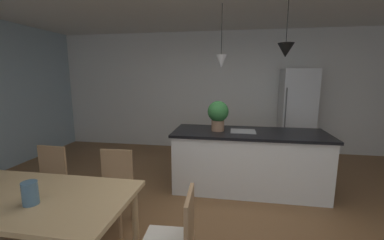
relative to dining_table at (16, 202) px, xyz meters
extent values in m
cube|color=brown|center=(1.67, 0.90, -0.70)|extent=(10.00, 8.40, 0.04)
cube|color=silver|center=(1.67, 4.16, 0.67)|extent=(10.00, 0.12, 2.70)
cube|color=tan|center=(0.00, 0.00, 0.05)|extent=(1.93, 0.88, 0.04)
cylinder|color=tan|center=(0.88, 0.36, -0.31)|extent=(0.06, 0.06, 0.73)
cube|color=#A87F56|center=(-0.43, 0.76, -0.25)|extent=(0.42, 0.42, 0.04)
cube|color=white|center=(-0.43, 0.76, -0.21)|extent=(0.38, 0.38, 0.03)
cube|color=#A87F56|center=(-0.42, 0.94, -0.02)|extent=(0.38, 0.05, 0.42)
cylinder|color=#A87F56|center=(-0.27, 0.58, -0.47)|extent=(0.04, 0.04, 0.41)
cylinder|color=#A87F56|center=(-0.61, 0.60, -0.47)|extent=(0.04, 0.04, 0.41)
cylinder|color=#A87F56|center=(-0.25, 0.92, -0.47)|extent=(0.04, 0.04, 0.41)
cylinder|color=#A87F56|center=(-0.59, 0.94, -0.47)|extent=(0.04, 0.04, 0.41)
cube|color=#A87F56|center=(1.46, 0.01, -0.02)|extent=(0.05, 0.38, 0.42)
cube|color=#A87F56|center=(0.43, 0.76, -0.25)|extent=(0.41, 0.41, 0.04)
cube|color=white|center=(0.43, 0.76, -0.21)|extent=(0.37, 0.37, 0.03)
cube|color=#A87F56|center=(0.43, 0.94, -0.02)|extent=(0.38, 0.04, 0.42)
cylinder|color=#A87F56|center=(0.61, 0.60, -0.47)|extent=(0.04, 0.04, 0.41)
cylinder|color=#A87F56|center=(0.27, 0.58, -0.47)|extent=(0.04, 0.04, 0.41)
cylinder|color=#A87F56|center=(0.60, 0.94, -0.47)|extent=(0.04, 0.04, 0.41)
cylinder|color=#A87F56|center=(0.26, 0.92, -0.47)|extent=(0.04, 0.04, 0.41)
cube|color=silver|center=(2.00, 2.01, -0.24)|extent=(2.18, 0.78, 0.88)
cube|color=black|center=(2.00, 2.01, 0.20)|extent=(2.24, 0.84, 0.04)
cube|color=gray|center=(1.91, 2.01, 0.23)|extent=(0.36, 0.30, 0.01)
cube|color=silver|center=(3.06, 3.76, 0.25)|extent=(0.65, 0.64, 1.86)
cylinder|color=#4C4C4C|center=(2.78, 3.42, 0.25)|extent=(0.02, 0.02, 1.12)
cylinder|color=black|center=(1.57, 2.01, 1.68)|extent=(0.01, 0.01, 0.69)
cone|color=#B7B7B7|center=(1.57, 2.01, 1.24)|extent=(0.16, 0.16, 0.18)
cylinder|color=black|center=(2.44, 2.01, 1.75)|extent=(0.01, 0.01, 0.55)
cone|color=black|center=(2.44, 2.01, 1.38)|extent=(0.22, 0.22, 0.19)
cylinder|color=#8C664C|center=(1.54, 2.01, 0.30)|extent=(0.19, 0.19, 0.16)
sphere|color=#2D6B33|center=(1.54, 2.01, 0.51)|extent=(0.31, 0.31, 0.31)
cylinder|color=slate|center=(0.26, -0.11, 0.16)|extent=(0.11, 0.11, 0.18)
camera|label=1|loc=(1.76, -1.62, 1.03)|focal=23.00mm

